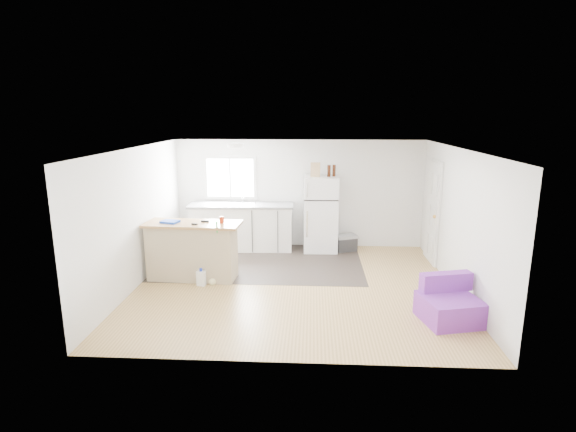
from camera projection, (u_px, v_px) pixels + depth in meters
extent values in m
cube|color=#9D7841|center=(295.00, 286.00, 7.91)|extent=(5.50, 5.00, 0.01)
cube|color=white|center=(295.00, 149.00, 7.37)|extent=(5.50, 5.00, 0.01)
cube|color=white|center=(299.00, 194.00, 10.07)|extent=(5.50, 0.01, 2.40)
cube|color=white|center=(286.00, 269.00, 5.20)|extent=(5.50, 0.01, 2.40)
cube|color=white|center=(137.00, 217.00, 7.78)|extent=(0.01, 5.00, 2.40)
cube|color=white|center=(459.00, 222.00, 7.49)|extent=(0.01, 5.00, 2.40)
cube|color=#2F2823|center=(262.00, 262.00, 9.16)|extent=(4.05, 2.50, 0.00)
cube|color=white|center=(230.00, 178.00, 10.06)|extent=(1.18, 0.04, 0.98)
cube|color=white|center=(230.00, 178.00, 10.04)|extent=(1.05, 0.01, 0.85)
cube|color=white|center=(230.00, 178.00, 10.04)|extent=(0.03, 0.02, 0.85)
cube|color=white|center=(433.00, 212.00, 9.04)|extent=(0.05, 0.82, 2.03)
cube|color=white|center=(433.00, 212.00, 9.04)|extent=(0.03, 0.92, 2.10)
sphere|color=gold|center=(434.00, 217.00, 8.74)|extent=(0.07, 0.07, 0.07)
cylinder|color=white|center=(235.00, 145.00, 8.61)|extent=(0.30, 0.30, 0.07)
cube|color=white|center=(242.00, 228.00, 9.95)|extent=(2.24, 0.76, 0.97)
cube|color=slate|center=(241.00, 205.00, 9.84)|extent=(2.31, 0.80, 0.04)
cube|color=silver|center=(241.00, 205.00, 9.81)|extent=(0.63, 0.49, 0.07)
cube|color=tan|center=(192.00, 252.00, 8.16)|extent=(1.59, 0.64, 1.01)
cube|color=#B0804B|center=(193.00, 224.00, 8.04)|extent=(1.74, 0.75, 0.05)
cube|color=white|center=(321.00, 214.00, 9.78)|extent=(0.75, 0.70, 1.65)
cube|color=black|center=(321.00, 201.00, 9.36)|extent=(0.73, 0.03, 0.02)
cube|color=silver|center=(307.00, 190.00, 9.33)|extent=(0.03, 0.02, 0.30)
cube|color=silver|center=(307.00, 224.00, 9.49)|extent=(0.03, 0.02, 0.58)
cube|color=#2C2C2F|center=(346.00, 244.00, 9.88)|extent=(0.52, 0.44, 0.30)
cube|color=gray|center=(346.00, 236.00, 9.84)|extent=(0.55, 0.46, 0.06)
cube|color=purple|center=(450.00, 309.00, 6.52)|extent=(0.94, 0.90, 0.37)
cube|color=purple|center=(446.00, 282.00, 6.72)|extent=(0.81, 0.36, 0.28)
cube|color=white|center=(201.00, 278.00, 7.89)|extent=(0.16, 0.13, 0.27)
cylinder|color=#1A2FB8|center=(201.00, 270.00, 7.85)|extent=(0.06, 0.06, 0.05)
cylinder|color=green|center=(219.00, 251.00, 7.91)|extent=(0.05, 0.31, 1.13)
sphere|color=beige|center=(212.00, 282.00, 7.93)|extent=(0.13, 0.13, 0.13)
cylinder|color=#BA2A0B|center=(222.00, 220.00, 7.99)|extent=(0.10, 0.10, 0.12)
cube|color=blue|center=(170.00, 222.00, 8.04)|extent=(0.35, 0.29, 0.04)
cube|color=black|center=(205.00, 221.00, 8.08)|extent=(0.14, 0.06, 0.03)
cube|color=black|center=(194.00, 224.00, 7.88)|extent=(0.11, 0.07, 0.03)
cube|color=tan|center=(315.00, 170.00, 9.50)|extent=(0.21, 0.11, 0.30)
cylinder|color=#37180A|center=(329.00, 171.00, 9.52)|extent=(0.08, 0.08, 0.25)
cylinder|color=#37180A|center=(334.00, 171.00, 9.57)|extent=(0.08, 0.08, 0.25)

